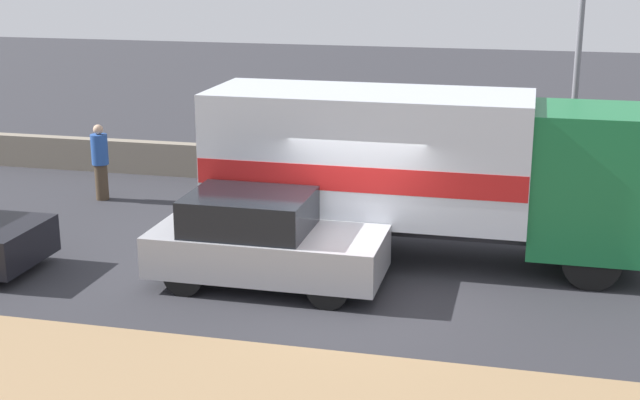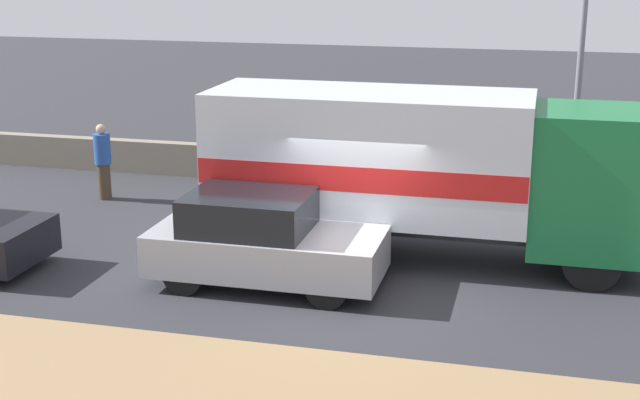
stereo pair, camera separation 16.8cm
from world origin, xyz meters
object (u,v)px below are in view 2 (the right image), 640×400
(car_hatchback, at_px, (262,241))
(pedestrian, at_px, (103,160))
(box_truck, at_px, (420,165))
(street_lamp, at_px, (582,43))

(car_hatchback, bearing_deg, pedestrian, 140.31)
(box_truck, relative_size, pedestrian, 4.60)
(car_hatchback, distance_m, pedestrian, 7.01)
(car_hatchback, bearing_deg, street_lamp, 48.46)
(street_lamp, distance_m, car_hatchback, 8.63)
(street_lamp, xyz_separation_m, box_truck, (-2.90, -3.98, -1.96))
(car_hatchback, relative_size, pedestrian, 2.26)
(pedestrian, bearing_deg, street_lamp, 8.38)
(street_lamp, bearing_deg, pedestrian, -171.62)
(street_lamp, height_order, car_hatchback, street_lamp)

